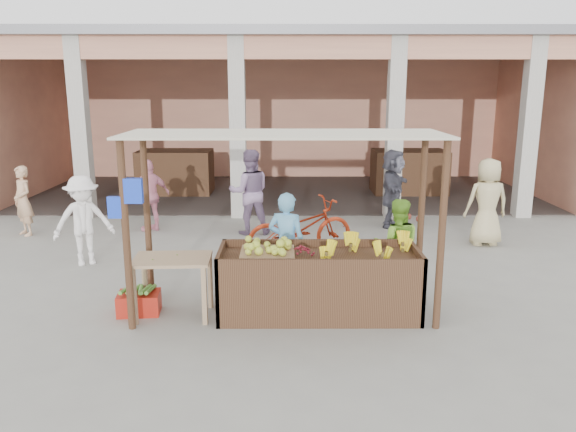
{
  "coord_description": "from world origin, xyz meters",
  "views": [
    {
      "loc": [
        0.07,
        -6.96,
        2.97
      ],
      "look_at": [
        0.1,
        1.2,
        1.05
      ],
      "focal_mm": 35.0,
      "sensor_mm": 36.0,
      "label": 1
    }
  ],
  "objects_px": {
    "fruit_stall": "(318,285)",
    "motorcycle": "(300,227)",
    "side_table": "(173,268)",
    "vendor_blue": "(287,240)",
    "red_crate": "(139,303)",
    "vendor_green": "(397,243)"
  },
  "relations": [
    {
      "from": "fruit_stall",
      "to": "motorcycle",
      "type": "distance_m",
      "value": 2.56
    },
    {
      "from": "vendor_green",
      "to": "fruit_stall",
      "type": "bearing_deg",
      "value": 40.87
    },
    {
      "from": "side_table",
      "to": "vendor_green",
      "type": "height_order",
      "value": "vendor_green"
    },
    {
      "from": "red_crate",
      "to": "vendor_blue",
      "type": "distance_m",
      "value": 2.19
    },
    {
      "from": "fruit_stall",
      "to": "vendor_green",
      "type": "height_order",
      "value": "vendor_green"
    },
    {
      "from": "red_crate",
      "to": "fruit_stall",
      "type": "bearing_deg",
      "value": -6.32
    },
    {
      "from": "vendor_blue",
      "to": "vendor_green",
      "type": "xyz_separation_m",
      "value": [
        1.59,
        0.07,
        -0.07
      ]
    },
    {
      "from": "red_crate",
      "to": "vendor_blue",
      "type": "bearing_deg",
      "value": 14.65
    },
    {
      "from": "vendor_blue",
      "to": "fruit_stall",
      "type": "bearing_deg",
      "value": 137.04
    },
    {
      "from": "side_table",
      "to": "vendor_blue",
      "type": "relative_size",
      "value": 0.63
    },
    {
      "from": "fruit_stall",
      "to": "vendor_blue",
      "type": "bearing_deg",
      "value": 119.06
    },
    {
      "from": "red_crate",
      "to": "motorcycle",
      "type": "xyz_separation_m",
      "value": [
        2.2,
        2.51,
        0.4
      ]
    },
    {
      "from": "side_table",
      "to": "vendor_blue",
      "type": "xyz_separation_m",
      "value": [
        1.48,
        0.8,
        0.14
      ]
    },
    {
      "from": "motorcycle",
      "to": "vendor_blue",
      "type": "bearing_deg",
      "value": 150.02
    },
    {
      "from": "side_table",
      "to": "motorcycle",
      "type": "xyz_separation_m",
      "value": [
        1.72,
        2.59,
        -0.12
      ]
    },
    {
      "from": "vendor_blue",
      "to": "vendor_green",
      "type": "height_order",
      "value": "vendor_blue"
    },
    {
      "from": "vendor_blue",
      "to": "motorcycle",
      "type": "relative_size",
      "value": 0.77
    },
    {
      "from": "side_table",
      "to": "red_crate",
      "type": "distance_m",
      "value": 0.71
    },
    {
      "from": "fruit_stall",
      "to": "motorcycle",
      "type": "bearing_deg",
      "value": 94.05
    },
    {
      "from": "red_crate",
      "to": "vendor_green",
      "type": "relative_size",
      "value": 0.37
    },
    {
      "from": "fruit_stall",
      "to": "vendor_green",
      "type": "relative_size",
      "value": 1.77
    },
    {
      "from": "side_table",
      "to": "motorcycle",
      "type": "height_order",
      "value": "motorcycle"
    }
  ]
}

